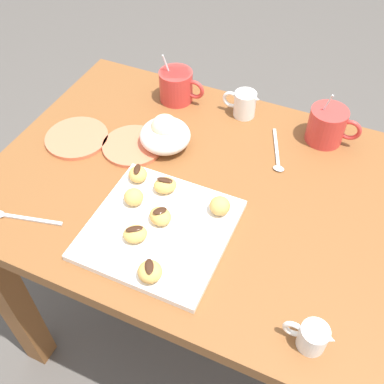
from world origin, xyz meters
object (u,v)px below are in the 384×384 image
at_px(dining_table, 206,222).
at_px(coffee_mug_red_left, 177,85).
at_px(beignet_0, 138,174).
at_px(cream_pitcher_white, 244,103).
at_px(beignet_1, 150,272).
at_px(beignet_3, 134,197).
at_px(beignet_5, 165,185).
at_px(pastry_plate_square, 159,229).
at_px(chocolate_sauce_pitcher, 312,336).
at_px(ice_cream_bowl, 165,134).
at_px(beignet_2, 135,234).
at_px(saucer_coral_left, 77,138).
at_px(beignet_4, 220,206).
at_px(coffee_mug_red_right, 328,125).
at_px(saucer_coral_right, 133,146).
at_px(beignet_6, 160,216).

height_order(dining_table, coffee_mug_red_left, coffee_mug_red_left).
bearing_deg(beignet_0, cream_pitcher_white, 68.63).
height_order(beignet_1, beignet_3, beignet_3).
height_order(beignet_0, beignet_5, same).
height_order(pastry_plate_square, chocolate_sauce_pitcher, chocolate_sauce_pitcher).
relative_size(coffee_mug_red_left, beignet_3, 3.11).
height_order(ice_cream_bowl, beignet_2, ice_cream_bowl).
height_order(cream_pitcher_white, saucer_coral_left, cream_pitcher_white).
distance_m(beignet_1, beignet_2, 0.10).
distance_m(beignet_0, beignet_5, 0.07).
xyz_separation_m(beignet_1, beignet_3, (-0.12, 0.16, 0.00)).
height_order(pastry_plate_square, beignet_0, beignet_0).
xyz_separation_m(chocolate_sauce_pitcher, beignet_4, (-0.26, 0.21, 0.01)).
bearing_deg(pastry_plate_square, cream_pitcher_white, 86.60).
bearing_deg(beignet_3, beignet_2, -59.27).
xyz_separation_m(pastry_plate_square, cream_pitcher_white, (0.03, 0.46, 0.03)).
relative_size(dining_table, beignet_3, 23.65).
distance_m(coffee_mug_red_left, beignet_4, 0.45).
bearing_deg(beignet_1, saucer_coral_left, 141.53).
xyz_separation_m(coffee_mug_red_left, cream_pitcher_white, (0.20, 0.01, -0.01)).
bearing_deg(saucer_coral_left, beignet_5, -14.94).
xyz_separation_m(coffee_mug_red_right, beignet_4, (-0.15, -0.35, -0.01)).
height_order(saucer_coral_right, beignet_0, beignet_0).
bearing_deg(beignet_3, saucer_coral_right, 120.57).
relative_size(coffee_mug_red_left, beignet_2, 2.70).
bearing_deg(cream_pitcher_white, beignet_6, -94.09).
xyz_separation_m(coffee_mug_red_right, beignet_5, (-0.29, -0.35, -0.02)).
xyz_separation_m(ice_cream_bowl, beignet_1, (0.15, -0.37, -0.01)).
bearing_deg(coffee_mug_red_right, beignet_1, -110.86).
height_order(coffee_mug_red_left, beignet_3, coffee_mug_red_left).
bearing_deg(saucer_coral_left, dining_table, -1.88).
relative_size(saucer_coral_left, beignet_1, 3.26).
distance_m(chocolate_sauce_pitcher, beignet_1, 0.32).
relative_size(dining_table, beignet_0, 22.66).
height_order(pastry_plate_square, cream_pitcher_white, cream_pitcher_white).
relative_size(beignet_5, beignet_6, 1.05).
height_order(coffee_mug_red_left, ice_cream_bowl, coffee_mug_red_left).
bearing_deg(coffee_mug_red_right, beignet_0, -137.16).
relative_size(cream_pitcher_white, ice_cream_bowl, 0.81).
height_order(saucer_coral_left, beignet_4, beignet_4).
relative_size(beignet_2, beignet_6, 1.00).
xyz_separation_m(dining_table, coffee_mug_red_right, (0.22, 0.28, 0.19)).
xyz_separation_m(beignet_3, beignet_6, (0.08, -0.02, -0.00)).
distance_m(chocolate_sauce_pitcher, saucer_coral_right, 0.64).
height_order(beignet_2, beignet_4, beignet_4).
bearing_deg(coffee_mug_red_right, pastry_plate_square, -119.78).
bearing_deg(cream_pitcher_white, chocolate_sauce_pitcher, -59.73).
bearing_deg(saucer_coral_left, coffee_mug_red_left, 58.06).
bearing_deg(pastry_plate_square, beignet_0, 135.58).
bearing_deg(dining_table, saucer_coral_left, 178.12).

